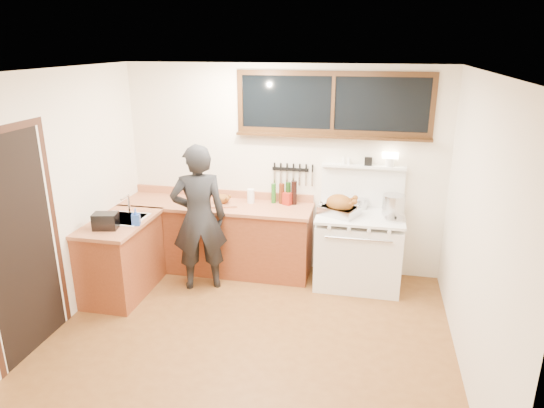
% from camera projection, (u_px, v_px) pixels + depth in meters
% --- Properties ---
extents(ground_plane, '(4.00, 3.50, 0.02)m').
position_uv_depth(ground_plane, '(250.00, 339.00, 4.89)').
color(ground_plane, brown).
extents(room_shell, '(4.10, 3.60, 2.65)m').
position_uv_depth(room_shell, '(247.00, 180.00, 4.36)').
color(room_shell, '#EFE4CF').
rests_on(room_shell, ground).
extents(counter_back, '(2.44, 0.64, 1.00)m').
position_uv_depth(counter_back, '(217.00, 236.00, 6.24)').
color(counter_back, brown).
rests_on(counter_back, ground).
extents(counter_left, '(0.64, 1.09, 0.90)m').
position_uv_depth(counter_left, '(122.00, 257.00, 5.65)').
color(counter_left, brown).
rests_on(counter_left, ground).
extents(sink_unit, '(0.50, 0.45, 0.37)m').
position_uv_depth(sink_unit, '(123.00, 223.00, 5.60)').
color(sink_unit, white).
rests_on(sink_unit, counter_left).
extents(vintage_stove, '(1.02, 0.74, 1.60)m').
position_uv_depth(vintage_stove, '(358.00, 248.00, 5.85)').
color(vintage_stove, white).
rests_on(vintage_stove, ground).
extents(back_window, '(2.32, 0.13, 0.77)m').
position_uv_depth(back_window, '(333.00, 111.00, 5.71)').
color(back_window, black).
rests_on(back_window, room_shell).
extents(left_doorway, '(0.02, 1.04, 2.17)m').
position_uv_depth(left_doorway, '(22.00, 244.00, 4.42)').
color(left_doorway, black).
rests_on(left_doorway, ground).
extents(knife_strip, '(0.52, 0.03, 0.28)m').
position_uv_depth(knife_strip, '(292.00, 170.00, 6.05)').
color(knife_strip, black).
rests_on(knife_strip, room_shell).
extents(man, '(0.75, 0.63, 1.76)m').
position_uv_depth(man, '(199.00, 218.00, 5.66)').
color(man, black).
rests_on(man, ground).
extents(soap_bottle, '(0.11, 0.11, 0.19)m').
position_uv_depth(soap_bottle, '(136.00, 217.00, 5.36)').
color(soap_bottle, blue).
rests_on(soap_bottle, counter_left).
extents(toaster, '(0.29, 0.23, 0.18)m').
position_uv_depth(toaster, '(106.00, 221.00, 5.26)').
color(toaster, black).
rests_on(toaster, counter_left).
extents(cutting_board, '(0.45, 0.39, 0.14)m').
position_uv_depth(cutting_board, '(222.00, 201.00, 6.04)').
color(cutting_board, '#AC6844').
rests_on(cutting_board, counter_back).
extents(roast_turkey, '(0.52, 0.47, 0.25)m').
position_uv_depth(roast_turkey, '(340.00, 207.00, 5.68)').
color(roast_turkey, silver).
rests_on(roast_turkey, vintage_stove).
extents(stockpot, '(0.29, 0.29, 0.24)m').
position_uv_depth(stockpot, '(394.00, 205.00, 5.67)').
color(stockpot, silver).
rests_on(stockpot, vintage_stove).
extents(saucepan, '(0.18, 0.29, 0.12)m').
position_uv_depth(saucepan, '(361.00, 203.00, 5.92)').
color(saucepan, silver).
rests_on(saucepan, vintage_stove).
extents(pot_lid, '(0.32, 0.32, 0.04)m').
position_uv_depth(pot_lid, '(395.00, 219.00, 5.54)').
color(pot_lid, silver).
rests_on(pot_lid, vintage_stove).
extents(coffee_tin, '(0.13, 0.12, 0.16)m').
position_uv_depth(coffee_tin, '(287.00, 199.00, 6.04)').
color(coffee_tin, maroon).
rests_on(coffee_tin, counter_back).
extents(pitcher, '(0.12, 0.12, 0.18)m').
position_uv_depth(pitcher, '(251.00, 196.00, 6.11)').
color(pitcher, white).
rests_on(pitcher, counter_back).
extents(bottle_cluster, '(0.33, 0.07, 0.30)m').
position_uv_depth(bottle_cluster, '(286.00, 193.00, 6.06)').
color(bottle_cluster, black).
rests_on(bottle_cluster, counter_back).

